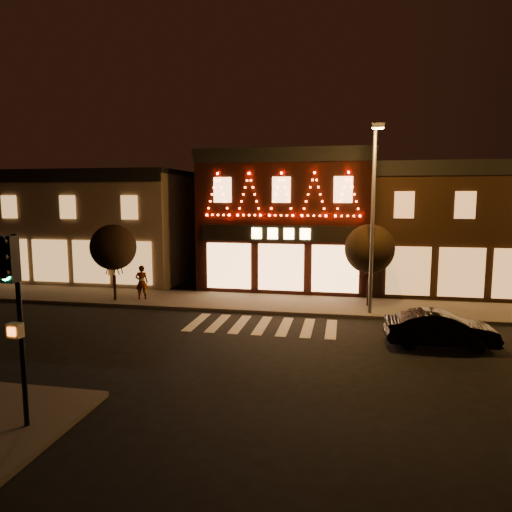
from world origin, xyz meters
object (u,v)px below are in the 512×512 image
(streetlamp_mid, at_px, (373,206))
(dark_sedan, at_px, (440,329))
(traffic_signal_near, at_px, (14,294))
(pedestrian, at_px, (142,282))

(streetlamp_mid, bearing_deg, dark_sedan, -58.05)
(traffic_signal_near, xyz_separation_m, dark_sedan, (11.05, 8.83, -2.75))
(pedestrian, bearing_deg, traffic_signal_near, 86.46)
(traffic_signal_near, distance_m, streetlamp_mid, 15.47)
(traffic_signal_near, height_order, streetlamp_mid, streetlamp_mid)
(traffic_signal_near, xyz_separation_m, pedestrian, (-3.22, 13.70, -2.35))
(traffic_signal_near, bearing_deg, streetlamp_mid, 57.37)
(traffic_signal_near, bearing_deg, dark_sedan, 40.33)
(traffic_signal_near, relative_size, streetlamp_mid, 0.54)
(streetlamp_mid, bearing_deg, traffic_signal_near, -124.09)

